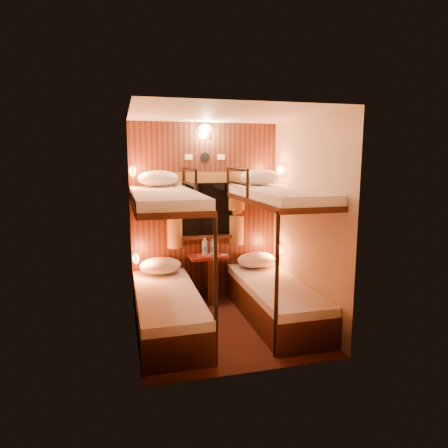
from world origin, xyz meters
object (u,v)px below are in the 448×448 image
object	(u,v)px
bunk_left	(167,283)
table	(208,272)
bottle_right	(212,248)
bunk_right	(275,274)
bottle_left	(205,248)

from	to	relation	value
bunk_left	table	size ratio (longest dim) A/B	2.90
table	bottle_right	bearing A→B (deg)	-9.35
bunk_left	bottle_right	xyz separation A→B (m)	(0.70, 0.77, 0.18)
bunk_left	bunk_right	size ratio (longest dim) A/B	1.00
table	bunk_left	bearing A→B (deg)	-129.67
bunk_right	bottle_left	size ratio (longest dim) A/B	8.01
bunk_right	bottle_right	bearing A→B (deg)	127.62
bunk_right	table	size ratio (longest dim) A/B	2.90
bunk_left	bottle_right	distance (m)	1.06
bottle_left	bottle_right	world-z (taller)	bottle_left
bunk_left	bottle_right	size ratio (longest dim) A/B	8.95
bottle_right	table	bearing A→B (deg)	170.65
bunk_left	bottle_left	size ratio (longest dim) A/B	8.01
bunk_right	bottle_left	distance (m)	1.05
bunk_left	bottle_right	world-z (taller)	bunk_left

